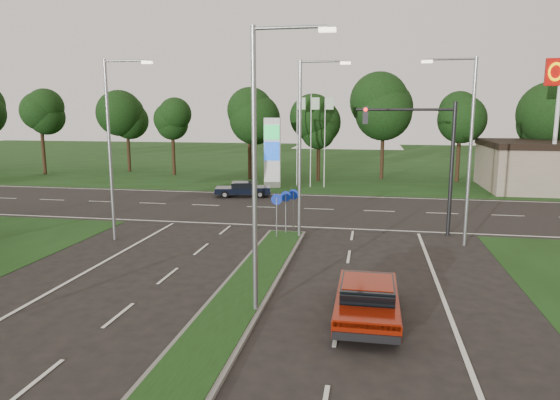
# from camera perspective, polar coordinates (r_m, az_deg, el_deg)

# --- Properties ---
(verge_far) EXTENTS (160.00, 50.00, 0.02)m
(verge_far) POSITION_cam_1_polar(r_m,az_deg,el_deg) (64.47, 6.45, 4.18)
(verge_far) COLOR #183311
(verge_far) RESTS_ON ground
(cross_road) EXTENTS (160.00, 12.00, 0.02)m
(cross_road) POSITION_cam_1_polar(r_m,az_deg,el_deg) (33.90, 2.79, -1.01)
(cross_road) COLOR black
(cross_road) RESTS_ON ground
(median_kerb) EXTENTS (2.00, 26.00, 0.12)m
(median_kerb) POSITION_cam_1_polar(r_m,az_deg,el_deg) (15.12, -7.65, -15.14)
(median_kerb) COLOR slate
(median_kerb) RESTS_ON ground
(streetlight_median_near) EXTENTS (2.53, 0.22, 9.00)m
(streetlight_median_near) POSITION_cam_1_polar(r_m,az_deg,el_deg) (15.43, -2.23, 4.84)
(streetlight_median_near) COLOR gray
(streetlight_median_near) RESTS_ON ground
(streetlight_median_far) EXTENTS (2.53, 0.22, 9.00)m
(streetlight_median_far) POSITION_cam_1_polar(r_m,az_deg,el_deg) (25.26, 2.74, 6.84)
(streetlight_median_far) COLOR gray
(streetlight_median_far) RESTS_ON ground
(streetlight_left_far) EXTENTS (2.53, 0.22, 9.00)m
(streetlight_left_far) POSITION_cam_1_polar(r_m,az_deg,el_deg) (26.28, -18.56, 6.46)
(streetlight_left_far) COLOR gray
(streetlight_left_far) RESTS_ON ground
(streetlight_right_far) EXTENTS (2.53, 0.22, 9.00)m
(streetlight_right_far) POSITION_cam_1_polar(r_m,az_deg,el_deg) (25.43, 20.54, 6.25)
(streetlight_right_far) COLOR gray
(streetlight_right_far) RESTS_ON ground
(traffic_signal) EXTENTS (5.10, 0.42, 7.00)m
(traffic_signal) POSITION_cam_1_polar(r_m,az_deg,el_deg) (27.20, 16.41, 5.78)
(traffic_signal) COLOR black
(traffic_signal) RESTS_ON ground
(median_signs) EXTENTS (1.16, 1.76, 2.38)m
(median_signs) POSITION_cam_1_polar(r_m,az_deg,el_deg) (26.20, 0.62, -0.45)
(median_signs) COLOR gray
(median_signs) RESTS_ON ground
(gas_pylon) EXTENTS (5.80, 1.26, 8.00)m
(gas_pylon) POSITION_cam_1_polar(r_m,az_deg,el_deg) (42.95, -0.60, 5.63)
(gas_pylon) COLOR silver
(gas_pylon) RESTS_ON ground
(mcdonalds_sign) EXTENTS (2.20, 0.47, 10.40)m
(mcdonalds_sign) POSITION_cam_1_polar(r_m,az_deg,el_deg) (43.21, 29.32, 10.76)
(mcdonalds_sign) COLOR silver
(mcdonalds_sign) RESTS_ON ground
(treeline_far) EXTENTS (6.00, 6.00, 9.90)m
(treeline_far) POSITION_cam_1_polar(r_m,az_deg,el_deg) (49.11, 5.48, 10.38)
(treeline_far) COLOR black
(treeline_far) RESTS_ON ground
(red_sedan) EXTENTS (1.96, 4.66, 1.28)m
(red_sedan) POSITION_cam_1_polar(r_m,az_deg,el_deg) (16.23, 9.94, -11.01)
(red_sedan) COLOR maroon
(red_sedan) RESTS_ON ground
(navy_sedan) EXTENTS (4.46, 2.55, 1.15)m
(navy_sedan) POSITION_cam_1_polar(r_m,az_deg,el_deg) (38.68, -4.24, 1.28)
(navy_sedan) COLOR black
(navy_sedan) RESTS_ON ground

